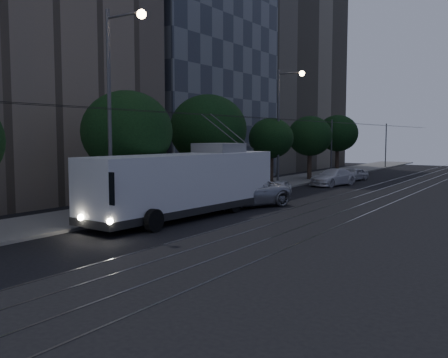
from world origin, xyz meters
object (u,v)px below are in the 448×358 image
car_white_a (279,188)px  streetlamp_near (115,96)px  streetlamp_far (283,117)px  pickup_silver (240,193)px  car_white_d (354,174)px  trolleybus (188,183)px  car_white_c (332,178)px  car_white_b (333,177)px

car_white_a → streetlamp_near: (-1.70, -14.43, 5.72)m
streetlamp_far → pickup_silver: bearing=-76.5°
pickup_silver → streetlamp_far: size_ratio=0.64×
pickup_silver → car_white_d: 21.50m
car_white_a → streetlamp_far: bearing=99.3°
trolleybus → streetlamp_far: bearing=101.9°
car_white_a → streetlamp_far: streetlamp_far is taller
pickup_silver → car_white_c: 16.51m
streetlamp_far → car_white_b: bearing=59.4°
pickup_silver → car_white_c: bearing=115.4°
trolleybus → streetlamp_near: streetlamp_near is taller
car_white_b → car_white_d: car_white_b is taller
trolleybus → car_white_d: size_ratio=3.72×
car_white_c → car_white_d: bearing=108.5°
streetlamp_far → car_white_a: bearing=-65.9°
pickup_silver → car_white_a: bearing=117.7°
pickup_silver → car_white_d: pickup_silver is taller
car_white_a → car_white_c: 10.50m
car_white_d → streetlamp_near: streetlamp_near is taller
trolleybus → car_white_a: 10.88m
car_white_b → car_white_d: bearing=103.2°
car_white_c → car_white_b: bearing=-41.4°
car_white_b → streetlamp_far: bearing=-107.4°
trolleybus → car_white_b: size_ratio=2.62×
car_white_b → car_white_c: car_white_b is taller
car_white_a → car_white_c: car_white_c is taller
car_white_d → streetlamp_far: streetlamp_far is taller
car_white_d → streetlamp_near: bearing=-82.0°
trolleybus → car_white_a: bearing=93.6°
trolleybus → car_white_c: (0.03, 21.31, -1.19)m
car_white_a → streetlamp_far: size_ratio=0.36×
pickup_silver → car_white_d: bearing=114.1°
streetlamp_near → pickup_silver: bearing=76.1°
trolleybus → car_white_b: trolleybus is taller
car_white_c → streetlamp_far: streetlamp_far is taller
car_white_c → car_white_a: bearing=-67.1°
car_white_a → trolleybus: bearing=-104.9°
car_white_a → streetlamp_near: size_ratio=0.33×
trolleybus → car_white_d: (0.42, 26.31, -1.21)m
car_white_a → car_white_d: (0.38, 15.50, 0.01)m
trolleybus → car_white_b: bearing=92.6°
pickup_silver → car_white_d: size_ratio=1.77×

